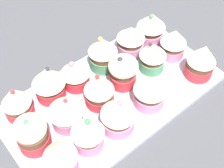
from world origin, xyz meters
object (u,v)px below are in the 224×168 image
object	(u,v)px
cupcake_3	(75,73)
cupcake_13	(150,91)
cupcake_14	(118,115)
cupcake_8	(123,71)
cupcake_9	(98,90)
cupcake_16	(60,156)
cupcake_0	(151,27)
cupcake_2	(103,53)
cupcake_10	(65,111)
cupcake_1	(131,40)
cupcake_4	(48,82)
cupcake_15	(88,133)
baking_tray	(112,95)
cupcake_6	(175,44)
cupcake_11	(31,133)
cupcake_12	(201,61)
cupcake_5	(16,102)
cupcake_7	(152,56)

from	to	relation	value
cupcake_3	cupcake_13	distance (cm)	14.77
cupcake_14	cupcake_13	bearing A→B (deg)	-177.86
cupcake_8	cupcake_9	size ratio (longest dim) A/B	1.05
cupcake_16	cupcake_8	bearing A→B (deg)	-159.26
cupcake_0	cupcake_2	distance (cm)	13.03
cupcake_10	cupcake_16	world-z (taller)	cupcake_16
cupcake_2	cupcake_8	size ratio (longest dim) A/B	1.08
cupcake_1	cupcake_13	size ratio (longest dim) A/B	1.04
cupcake_0	cupcake_1	world-z (taller)	cupcake_0
cupcake_4	cupcake_15	xyz separation A→B (cm)	(0.73, 13.16, -0.09)
baking_tray	cupcake_6	world-z (taller)	cupcake_6
cupcake_10	cupcake_11	xyz separation A→B (cm)	(6.78, 0.22, 0.19)
cupcake_10	cupcake_12	distance (cm)	28.46
cupcake_9	cupcake_6	bearing A→B (deg)	177.46
cupcake_0	cupcake_11	world-z (taller)	cupcake_0
cupcake_11	cupcake_12	distance (cm)	34.98
baking_tray	cupcake_8	size ratio (longest dim) A/B	5.89
cupcake_10	cupcake_5	bearing A→B (deg)	-50.80
cupcake_3	cupcake_8	world-z (taller)	cupcake_8
cupcake_14	cupcake_16	size ratio (longest dim) A/B	0.95
cupcake_4	cupcake_10	world-z (taller)	cupcake_4
baking_tray	cupcake_0	world-z (taller)	cupcake_0
cupcake_9	cupcake_12	size ratio (longest dim) A/B	0.87
cupcake_7	cupcake_13	distance (cm)	9.13
baking_tray	cupcake_15	bearing A→B (deg)	30.32
cupcake_1	cupcake_7	bearing A→B (deg)	92.54
baking_tray	cupcake_13	size ratio (longest dim) A/B	6.43
cupcake_16	cupcake_7	bearing A→B (deg)	-165.67
baking_tray	cupcake_11	size ratio (longest dim) A/B	5.63
cupcake_4	cupcake_5	xyz separation A→B (cm)	(6.76, -0.12, -0.35)
cupcake_8	cupcake_11	distance (cm)	20.66
cupcake_14	cupcake_16	bearing A→B (deg)	1.24
cupcake_9	cupcake_15	distance (cm)	9.51
cupcake_9	cupcake_5	bearing A→B (deg)	-27.86
cupcake_6	cupcake_13	size ratio (longest dim) A/B	1.03
cupcake_12	cupcake_16	size ratio (longest dim) A/B	1.03
cupcake_2	cupcake_13	distance (cm)	13.03
cupcake_12	cupcake_9	bearing A→B (deg)	-21.30
cupcake_10	cupcake_14	size ratio (longest dim) A/B	0.94
cupcake_6	cupcake_2	bearing A→B (deg)	-28.63
cupcake_5	cupcake_7	size ratio (longest dim) A/B	1.07
cupcake_7	cupcake_16	world-z (taller)	cupcake_16
cupcake_0	cupcake_5	bearing A→B (deg)	-1.92
baking_tray	cupcake_9	size ratio (longest dim) A/B	6.19
cupcake_3	cupcake_9	distance (cm)	5.93
cupcake_3	cupcake_5	size ratio (longest dim) A/B	0.90
baking_tray	cupcake_2	world-z (taller)	cupcake_2
cupcake_7	cupcake_10	xyz separation A→B (cm)	(21.21, -0.20, -0.02)
cupcake_13	cupcake_15	distance (cm)	14.23
cupcake_3	cupcake_15	xyz separation A→B (cm)	(6.14, 12.23, 0.55)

